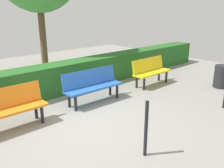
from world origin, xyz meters
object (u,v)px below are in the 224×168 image
at_px(bench_yellow, 151,70).
at_px(trash_bin, 222,76).
at_px(bench_orange, 5,108).
at_px(bench_blue, 92,84).

relative_size(bench_yellow, trash_bin, 2.05).
bearing_deg(trash_bin, bench_orange, -16.07).
xyz_separation_m(bench_blue, trash_bin, (-3.74, 1.74, -0.13)).
bearing_deg(bench_orange, bench_blue, -179.22).
xyz_separation_m(bench_blue, bench_orange, (2.25, 0.02, 0.00)).
xyz_separation_m(bench_orange, trash_bin, (-5.98, 1.72, -0.13)).
distance_m(bench_blue, trash_bin, 4.13).
distance_m(bench_blue, bench_orange, 2.25).
distance_m(bench_yellow, trash_bin, 2.20).
height_order(bench_yellow, trash_bin, bench_yellow).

